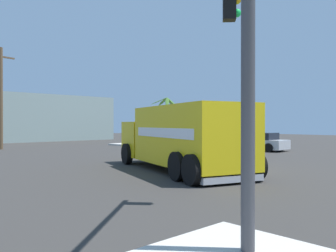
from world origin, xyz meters
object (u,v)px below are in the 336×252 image
object	(u,v)px
traffic_light_primary	(240,14)
vending_machine_blue	(196,133)
delivery_truck	(181,137)
sedan_silver	(257,142)
utility_pole	(1,97)
vending_machine_red	(188,133)
palm_tree_far	(167,112)

from	to	relation	value
traffic_light_primary	vending_machine_blue	distance (m)	27.75
delivery_truck	sedan_silver	world-z (taller)	delivery_truck
vending_machine_blue	utility_pole	size ratio (longest dim) A/B	0.24
sedan_silver	utility_pole	size ratio (longest dim) A/B	0.56
vending_machine_blue	delivery_truck	bearing A→B (deg)	-139.96
traffic_light_primary	utility_pole	xyz separation A→B (m)	(4.03, 24.58, 0.13)
utility_pole	delivery_truck	bearing A→B (deg)	-86.36
delivery_truck	utility_pole	xyz separation A→B (m)	(-1.15, 18.07, 2.61)
vending_machine_red	utility_pole	world-z (taller)	utility_pole
traffic_light_primary	sedan_silver	world-z (taller)	traffic_light_primary
delivery_truck	vending_machine_blue	xyz separation A→B (m)	(14.85, 12.48, -0.34)
sedan_silver	vending_machine_blue	size ratio (longest dim) A/B	2.36
vending_machine_blue	vending_machine_red	bearing A→B (deg)	-168.84
vending_machine_red	vending_machine_blue	distance (m)	1.46
vending_machine_blue	traffic_light_primary	bearing A→B (deg)	-136.51
vending_machine_red	delivery_truck	bearing A→B (deg)	-137.72
traffic_light_primary	utility_pole	distance (m)	24.91
delivery_truck	palm_tree_far	distance (m)	20.41
traffic_light_primary	vending_machine_blue	size ratio (longest dim) A/B	3.10
vending_machine_blue	utility_pole	world-z (taller)	utility_pole
utility_pole	sedan_silver	bearing A→B (deg)	-46.89
vending_machine_red	vending_machine_blue	bearing A→B (deg)	11.16
palm_tree_far	utility_pole	size ratio (longest dim) A/B	0.57
delivery_truck	traffic_light_primary	xyz separation A→B (m)	(-5.18, -6.52, 2.49)
sedan_silver	traffic_light_primary	bearing A→B (deg)	-148.67
delivery_truck	palm_tree_far	size ratio (longest dim) A/B	1.89
vending_machine_red	sedan_silver	bearing A→B (deg)	-99.43
sedan_silver	delivery_truck	bearing A→B (deg)	-161.77
traffic_light_primary	sedan_silver	distance (m)	20.43
sedan_silver	palm_tree_far	bearing A→B (deg)	82.44
delivery_truck	utility_pole	distance (m)	18.29
sedan_silver	utility_pole	bearing A→B (deg)	133.11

